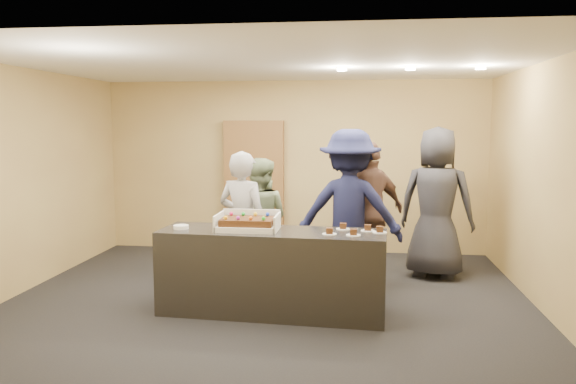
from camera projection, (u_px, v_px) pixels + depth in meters
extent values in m
plane|color=black|center=(270.00, 297.00, 6.60)|extent=(6.00, 6.00, 0.00)
plane|color=white|center=(269.00, 63.00, 6.28)|extent=(6.00, 6.00, 0.00)
cube|color=#A5844F|center=(294.00, 167.00, 8.91)|extent=(6.00, 0.04, 2.70)
cube|color=#A5844F|center=(216.00, 219.00, 3.98)|extent=(6.00, 0.04, 2.70)
cube|color=#A5844F|center=(25.00, 180.00, 6.80)|extent=(0.04, 5.00, 2.70)
cube|color=#A5844F|center=(543.00, 187.00, 6.08)|extent=(0.04, 5.00, 2.70)
cube|color=black|center=(272.00, 272.00, 6.00)|extent=(2.44, 0.85, 0.90)
cube|color=brown|center=(254.00, 186.00, 8.93)|extent=(0.95, 0.15, 2.08)
cube|color=white|center=(248.00, 227.00, 5.98)|extent=(0.63, 0.44, 0.06)
cube|color=white|center=(219.00, 221.00, 6.01)|extent=(0.02, 0.44, 0.17)
cube|color=white|center=(277.00, 223.00, 5.93)|extent=(0.02, 0.44, 0.17)
cube|color=white|center=(252.00, 218.00, 6.19)|extent=(0.63, 0.02, 0.19)
cube|color=#3C200D|center=(248.00, 221.00, 5.97)|extent=(0.56, 0.38, 0.07)
sphere|color=#DE1A5D|center=(231.00, 214.00, 6.12)|extent=(0.04, 0.04, 0.04)
sphere|color=green|center=(243.00, 214.00, 6.10)|extent=(0.04, 0.04, 0.04)
sphere|color=yellow|center=(255.00, 214.00, 6.09)|extent=(0.04, 0.04, 0.04)
sphere|color=blue|center=(268.00, 214.00, 6.07)|extent=(0.04, 0.04, 0.04)
sphere|color=#F1AE14|center=(225.00, 218.00, 5.85)|extent=(0.04, 0.04, 0.04)
sphere|color=purple|center=(238.00, 218.00, 5.84)|extent=(0.04, 0.04, 0.04)
sphere|color=orange|center=(251.00, 218.00, 5.82)|extent=(0.04, 0.04, 0.04)
sphere|color=green|center=(264.00, 218.00, 5.81)|extent=(0.04, 0.04, 0.04)
cylinder|color=white|center=(181.00, 227.00, 6.04)|extent=(0.16, 0.16, 0.04)
cylinder|color=white|center=(329.00, 234.00, 5.74)|extent=(0.15, 0.15, 0.01)
cube|color=#3C200D|center=(330.00, 231.00, 5.73)|extent=(0.07, 0.06, 0.06)
cylinder|color=white|center=(343.00, 229.00, 6.01)|extent=(0.15, 0.15, 0.01)
cube|color=#3C200D|center=(343.00, 226.00, 6.01)|extent=(0.07, 0.06, 0.06)
cylinder|color=white|center=(353.00, 235.00, 5.68)|extent=(0.15, 0.15, 0.01)
cube|color=#3C200D|center=(353.00, 232.00, 5.67)|extent=(0.07, 0.06, 0.06)
cylinder|color=white|center=(368.00, 231.00, 5.92)|extent=(0.15, 0.15, 0.01)
cube|color=#3C200D|center=(368.00, 228.00, 5.92)|extent=(0.07, 0.06, 0.06)
cylinder|color=white|center=(380.00, 232.00, 5.83)|extent=(0.15, 0.15, 0.01)
cube|color=#3C200D|center=(380.00, 229.00, 5.82)|extent=(0.07, 0.06, 0.06)
imported|color=#9D9DA3|center=(243.00, 224.00, 6.59)|extent=(0.72, 0.59, 1.71)
imported|color=gray|center=(259.00, 220.00, 7.21)|extent=(0.85, 0.70, 1.60)
imported|color=#15183B|center=(349.00, 211.00, 6.73)|extent=(1.31, 0.81, 1.97)
imported|color=brown|center=(369.00, 212.00, 7.10)|extent=(1.11, 1.02, 1.82)
imported|color=#28282D|center=(436.00, 203.00, 7.37)|extent=(1.12, 0.89, 1.99)
cylinder|color=#FFEAC6|center=(342.00, 69.00, 6.68)|extent=(0.12, 0.12, 0.03)
cylinder|color=#FFEAC6|center=(410.00, 69.00, 6.58)|extent=(0.12, 0.12, 0.03)
cylinder|color=#FFEAC6|center=(481.00, 68.00, 6.49)|extent=(0.12, 0.12, 0.03)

